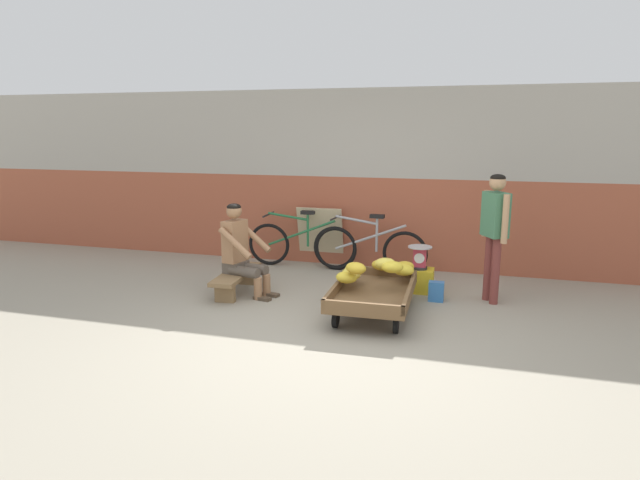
{
  "coord_description": "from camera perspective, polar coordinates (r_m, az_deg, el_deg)",
  "views": [
    {
      "loc": [
        1.38,
        -4.84,
        2.04
      ],
      "look_at": [
        -0.33,
        1.13,
        0.75
      ],
      "focal_mm": 30.13,
      "sensor_mm": 36.0,
      "label": 1
    }
  ],
  "objects": [
    {
      "name": "ground_plane",
      "position": [
        5.43,
        0.06,
        -10.33
      ],
      "size": [
        80.0,
        80.0,
        0.0
      ],
      "primitive_type": "plane",
      "color": "gray"
    },
    {
      "name": "back_wall",
      "position": [
        8.06,
        6.11,
        6.45
      ],
      "size": [
        16.0,
        0.3,
        2.61
      ],
      "color": "#A35138",
      "rests_on": "ground"
    },
    {
      "name": "banana_cart",
      "position": [
        6.03,
        5.7,
        -5.69
      ],
      "size": [
        0.87,
        1.46,
        0.36
      ],
      "color": "brown",
      "rests_on": "ground"
    },
    {
      "name": "banana_pile",
      "position": [
        6.17,
        5.9,
        -3.09
      ],
      "size": [
        0.84,
        1.0,
        0.27
      ],
      "color": "gold",
      "rests_on": "banana_cart"
    },
    {
      "name": "low_bench",
      "position": [
        6.87,
        -8.89,
        -3.94
      ],
      "size": [
        0.38,
        1.12,
        0.27
      ],
      "color": "olive",
      "rests_on": "ground"
    },
    {
      "name": "vendor_seated",
      "position": [
        6.73,
        -8.4,
        -1.03
      ],
      "size": [
        0.73,
        0.57,
        1.14
      ],
      "color": "#9E704C",
      "rests_on": "ground"
    },
    {
      "name": "plastic_crate",
      "position": [
        6.96,
        10.45,
        -4.23
      ],
      "size": [
        0.36,
        0.28,
        0.3
      ],
      "color": "gold",
      "rests_on": "ground"
    },
    {
      "name": "weighing_scale",
      "position": [
        6.88,
        10.55,
        -1.8
      ],
      "size": [
        0.3,
        0.3,
        0.29
      ],
      "color": "#28282D",
      "rests_on": "plastic_crate"
    },
    {
      "name": "bicycle_near_left",
      "position": [
        8.02,
        -2.01,
        -0.41
      ],
      "size": [
        1.66,
        0.48,
        0.86
      ],
      "color": "black",
      "rests_on": "ground"
    },
    {
      "name": "bicycle_far_left",
      "position": [
        7.72,
        5.26,
        -0.94
      ],
      "size": [
        1.66,
        0.48,
        0.86
      ],
      "color": "black",
      "rests_on": "ground"
    },
    {
      "name": "sign_board",
      "position": [
        8.18,
        0.05,
        0.45
      ],
      "size": [
        0.7,
        0.23,
        0.88
      ],
      "color": "#C6B289",
      "rests_on": "ground"
    },
    {
      "name": "customer_adult",
      "position": [
        6.6,
        18.08,
        1.66
      ],
      "size": [
        0.33,
        0.44,
        1.53
      ],
      "color": "brown",
      "rests_on": "ground"
    },
    {
      "name": "shopping_bag",
      "position": [
        6.63,
        12.24,
        -5.36
      ],
      "size": [
        0.18,
        0.12,
        0.24
      ],
      "primitive_type": "cube",
      "color": "#3370B7",
      "rests_on": "ground"
    }
  ]
}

